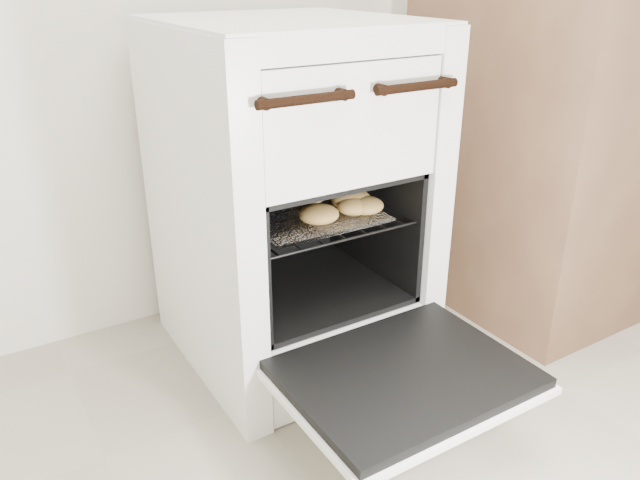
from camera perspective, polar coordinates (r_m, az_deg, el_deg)
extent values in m
cube|color=silver|center=(1.53, -2.83, 3.70)|extent=(0.54, 0.58, 0.83)
cylinder|color=black|center=(1.13, -1.22, 12.72)|extent=(0.20, 0.02, 0.02)
cylinder|color=black|center=(1.27, 8.88, 13.69)|extent=(0.20, 0.02, 0.02)
cube|color=black|center=(1.29, 7.74, -12.04)|extent=(0.47, 0.36, 0.02)
cube|color=silver|center=(1.30, 7.70, -12.63)|extent=(0.49, 0.38, 0.01)
cylinder|color=black|center=(1.39, -8.36, 0.88)|extent=(0.01, 0.38, 0.01)
cylinder|color=black|center=(1.57, 4.64, 3.74)|extent=(0.01, 0.38, 0.01)
cylinder|color=black|center=(1.33, 2.43, 0.03)|extent=(0.39, 0.01, 0.01)
cylinder|color=black|center=(1.62, -4.68, 4.36)|extent=(0.39, 0.01, 0.01)
cylinder|color=black|center=(1.41, -7.18, 1.15)|extent=(0.01, 0.36, 0.01)
cylinder|color=black|center=(1.43, -5.22, 1.58)|extent=(0.01, 0.36, 0.01)
cylinder|color=black|center=(1.45, -3.31, 2.01)|extent=(0.01, 0.36, 0.01)
cylinder|color=black|center=(1.47, -1.47, 2.41)|extent=(0.01, 0.36, 0.01)
cylinder|color=black|center=(1.50, 0.32, 2.80)|extent=(0.01, 0.36, 0.01)
cylinder|color=black|center=(1.53, 2.04, 3.18)|extent=(0.01, 0.36, 0.01)
cylinder|color=black|center=(1.56, 3.70, 3.54)|extent=(0.01, 0.36, 0.01)
cube|color=white|center=(1.46, -1.11, 2.39)|extent=(0.31, 0.27, 0.01)
ellipsoid|color=#B38747|center=(1.44, 3.07, 3.13)|extent=(0.11, 0.11, 0.04)
ellipsoid|color=#B38747|center=(1.51, -2.03, 4.08)|extent=(0.12, 0.12, 0.04)
ellipsoid|color=#B38747|center=(1.45, 4.17, 3.19)|extent=(0.12, 0.12, 0.04)
ellipsoid|color=#B38747|center=(1.47, 2.88, 3.72)|extent=(0.14, 0.14, 0.05)
ellipsoid|color=#B38747|center=(1.52, -0.85, 4.06)|extent=(0.09, 0.09, 0.03)
ellipsoid|color=#B38747|center=(1.39, -0.11, 2.39)|extent=(0.10, 0.10, 0.04)
ellipsoid|color=#B38747|center=(1.57, 0.80, 5.04)|extent=(0.13, 0.13, 0.05)
cube|color=brown|center=(2.06, 23.32, 8.70)|extent=(0.94, 0.63, 0.94)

